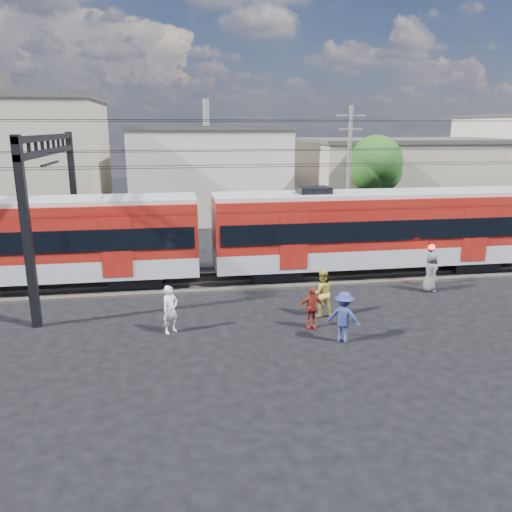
% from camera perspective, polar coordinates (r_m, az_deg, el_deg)
% --- Properties ---
extents(ground, '(120.00, 120.00, 0.00)m').
position_cam_1_polar(ground, '(17.32, 7.53, -10.33)').
color(ground, black).
rests_on(ground, ground).
extents(track_bed, '(70.00, 3.40, 0.12)m').
position_cam_1_polar(track_bed, '(24.56, 2.24, -2.46)').
color(track_bed, '#2D2823').
rests_on(track_bed, ground).
extents(rail_near, '(70.00, 0.12, 0.12)m').
position_cam_1_polar(rail_near, '(23.82, 2.60, -2.71)').
color(rail_near, '#59544C').
rests_on(rail_near, track_bed).
extents(rail_far, '(70.00, 0.12, 0.12)m').
position_cam_1_polar(rail_far, '(25.23, 1.90, -1.71)').
color(rail_far, '#59544C').
rests_on(rail_far, track_bed).
extents(commuter_train, '(50.30, 3.08, 4.17)m').
position_cam_1_polar(commuter_train, '(25.52, 13.91, 3.19)').
color(commuter_train, black).
rests_on(commuter_train, ground).
extents(catenary, '(70.00, 9.30, 7.52)m').
position_cam_1_polar(catenary, '(23.44, -19.09, 8.61)').
color(catenary, black).
rests_on(catenary, ground).
extents(building_west, '(14.28, 10.20, 9.30)m').
position_cam_1_polar(building_west, '(40.99, -27.03, 9.40)').
color(building_west, tan).
rests_on(building_west, ground).
extents(building_midwest, '(12.24, 12.24, 7.30)m').
position_cam_1_polar(building_midwest, '(42.25, -5.58, 9.64)').
color(building_midwest, beige).
rests_on(building_midwest, ground).
extents(building_mideast, '(16.32, 10.20, 6.30)m').
position_cam_1_polar(building_mideast, '(43.45, 16.54, 8.59)').
color(building_mideast, tan).
rests_on(building_mideast, ground).
extents(utility_pole_mid, '(1.80, 0.24, 8.50)m').
position_cam_1_polar(utility_pole_mid, '(31.97, 10.53, 9.47)').
color(utility_pole_mid, slate).
rests_on(utility_pole_mid, ground).
extents(tree_near, '(3.82, 3.64, 6.72)m').
position_cam_1_polar(tree_near, '(35.98, 13.74, 10.05)').
color(tree_near, '#382619').
rests_on(tree_near, ground).
extents(pedestrian_a, '(0.77, 0.73, 1.77)m').
position_cam_1_polar(pedestrian_a, '(18.30, -9.77, -6.03)').
color(pedestrian_a, silver).
rests_on(pedestrian_a, ground).
extents(pedestrian_b, '(0.95, 0.74, 1.92)m').
position_cam_1_polar(pedestrian_b, '(19.72, 7.50, -4.17)').
color(pedestrian_b, gold).
rests_on(pedestrian_b, ground).
extents(pedestrian_c, '(1.35, 1.20, 1.81)m').
position_cam_1_polar(pedestrian_c, '(17.54, 10.01, -6.88)').
color(pedestrian_c, navy).
rests_on(pedestrian_c, ground).
extents(pedestrian_d, '(0.94, 0.42, 1.59)m').
position_cam_1_polar(pedestrian_d, '(18.54, 6.33, -5.91)').
color(pedestrian_d, maroon).
rests_on(pedestrian_d, ground).
extents(pedestrian_e, '(0.59, 0.90, 1.82)m').
position_cam_1_polar(pedestrian_e, '(23.79, 19.32, -1.73)').
color(pedestrian_e, '#545459').
rests_on(pedestrian_e, ground).
extents(crossing_signal, '(0.30, 0.30, 2.07)m').
position_cam_1_polar(crossing_signal, '(24.44, 19.34, -0.03)').
color(crossing_signal, black).
rests_on(crossing_signal, ground).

